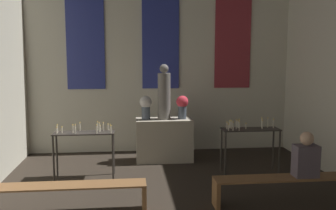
# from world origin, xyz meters

# --- Properties ---
(wall_back) EXTENTS (6.39, 0.16, 4.71)m
(wall_back) POSITION_xyz_m (0.00, 11.13, 2.38)
(wall_back) COLOR beige
(wall_back) RESTS_ON ground_plane
(altar) EXTENTS (1.21, 0.57, 0.92)m
(altar) POSITION_xyz_m (0.00, 10.19, 0.46)
(altar) COLOR #ADA38E
(altar) RESTS_ON ground_plane
(statue) EXTENTS (0.27, 0.27, 1.18)m
(statue) POSITION_xyz_m (0.00, 10.19, 1.46)
(statue) COLOR slate
(statue) RESTS_ON altar
(flower_vase_left) EXTENTS (0.26, 0.26, 0.50)m
(flower_vase_left) POSITION_xyz_m (-0.39, 10.19, 1.21)
(flower_vase_left) COLOR #4C5666
(flower_vase_left) RESTS_ON altar
(flower_vase_right) EXTENTS (0.26, 0.26, 0.50)m
(flower_vase_right) POSITION_xyz_m (0.39, 10.19, 1.21)
(flower_vase_right) COLOR #4C5666
(flower_vase_right) RESTS_ON altar
(candle_rack_left) EXTENTS (1.12, 0.38, 1.06)m
(candle_rack_left) POSITION_xyz_m (-1.58, 9.19, 0.73)
(candle_rack_left) COLOR #332D28
(candle_rack_left) RESTS_ON ground_plane
(candle_rack_right) EXTENTS (1.12, 0.38, 1.07)m
(candle_rack_right) POSITION_xyz_m (1.58, 9.19, 0.73)
(candle_rack_right) COLOR #332D28
(candle_rack_right) RESTS_ON ground_plane
(pew_back_left) EXTENTS (2.40, 0.36, 0.44)m
(pew_back_left) POSITION_xyz_m (-1.71, 7.58, 0.33)
(pew_back_left) COLOR brown
(pew_back_left) RESTS_ON ground_plane
(pew_back_right) EXTENTS (2.40, 0.36, 0.44)m
(pew_back_right) POSITION_xyz_m (1.71, 7.58, 0.33)
(pew_back_right) COLOR brown
(pew_back_right) RESTS_ON ground_plane
(person_seated) EXTENTS (0.36, 0.24, 0.70)m
(person_seated) POSITION_xyz_m (1.93, 7.58, 0.74)
(person_seated) COLOR #564C56
(person_seated) RESTS_ON pew_back_right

